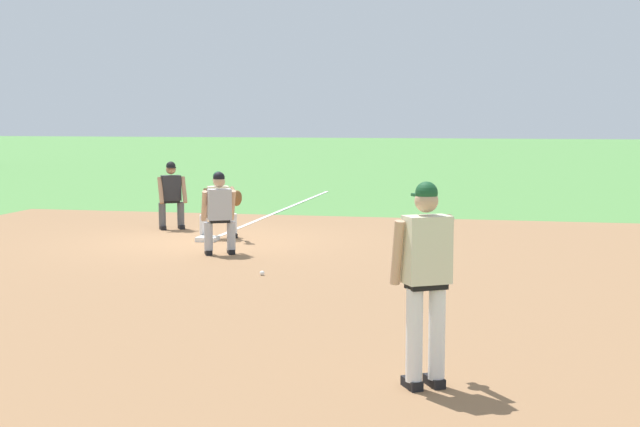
{
  "coord_description": "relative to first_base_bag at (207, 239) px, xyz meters",
  "views": [
    {
      "loc": [
        -16.31,
        -5.73,
        2.43
      ],
      "look_at": [
        -5.98,
        -3.52,
        1.27
      ],
      "focal_mm": 50.0,
      "sensor_mm": 36.0,
      "label": 1
    }
  ],
  "objects": [
    {
      "name": "baseball",
      "position": [
        -3.38,
        -2.06,
        -0.01
      ],
      "size": [
        0.07,
        0.07,
        0.07
      ],
      "primitive_type": "sphere",
      "color": "white",
      "rests_on": "ground"
    },
    {
      "name": "first_base_bag",
      "position": [
        0.0,
        0.0,
        0.0
      ],
      "size": [
        0.38,
        0.38,
        0.09
      ],
      "primitive_type": "cube",
      "color": "white",
      "rests_on": "ground"
    },
    {
      "name": "infield_dirt_patch",
      "position": [
        -4.27,
        -2.51,
        -0.04
      ],
      "size": [
        18.0,
        18.0,
        0.01
      ],
      "primitive_type": "cube",
      "color": "#936B47",
      "rests_on": "ground"
    },
    {
      "name": "pitcher",
      "position": [
        -8.49,
        -5.02,
        1.01
      ],
      "size": [
        0.84,
        0.58,
        1.86
      ],
      "color": "black",
      "rests_on": "ground"
    },
    {
      "name": "foul_line_stripe",
      "position": [
        5.82,
        0.0,
        -0.04
      ],
      "size": [
        11.63,
        0.1,
        0.0
      ],
      "primitive_type": "cube",
      "color": "white",
      "rests_on": "ground"
    },
    {
      "name": "baserunner",
      "position": [
        -1.55,
        -0.77,
        0.75
      ],
      "size": [
        0.61,
        0.67,
        1.46
      ],
      "color": "black",
      "rests_on": "ground"
    },
    {
      "name": "ground_plane",
      "position": [
        0.0,
        0.0,
        -0.04
      ],
      "size": [
        160.0,
        160.0,
        0.0
      ],
      "primitive_type": "plane",
      "color": "#518942"
    },
    {
      "name": "umpire",
      "position": [
        1.58,
        1.35,
        0.75
      ],
      "size": [
        0.63,
        0.68,
        1.46
      ],
      "color": "black",
      "rests_on": "ground"
    },
    {
      "name": "first_baseman",
      "position": [
        0.41,
        -0.13,
        0.69
      ],
      "size": [
        0.83,
        1.02,
        1.34
      ],
      "color": "black",
      "rests_on": "ground"
    }
  ]
}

